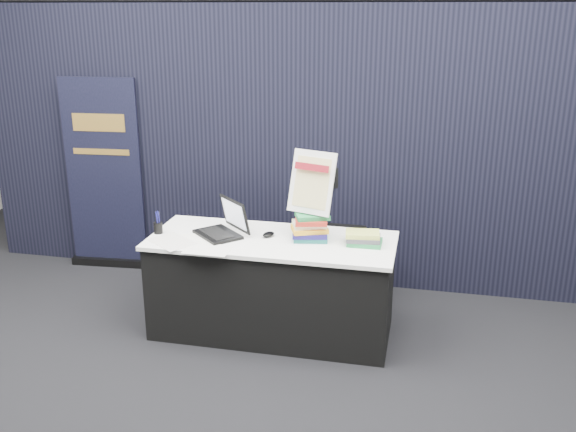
% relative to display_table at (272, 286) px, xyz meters
% --- Properties ---
extents(floor, '(8.00, 8.00, 0.00)m').
position_rel_display_table_xyz_m(floor, '(0.00, -0.55, -0.38)').
color(floor, black).
rests_on(floor, ground).
extents(wall_back, '(8.00, 0.02, 3.50)m').
position_rel_display_table_xyz_m(wall_back, '(0.00, 3.45, 1.37)').
color(wall_back, silver).
rests_on(wall_back, floor).
extents(drape_partition, '(6.00, 0.08, 2.40)m').
position_rel_display_table_xyz_m(drape_partition, '(0.00, 1.05, 0.82)').
color(drape_partition, black).
rests_on(drape_partition, floor).
extents(display_table, '(1.80, 0.75, 0.75)m').
position_rel_display_table_xyz_m(display_table, '(0.00, 0.00, 0.00)').
color(display_table, black).
rests_on(display_table, floor).
extents(laptop, '(0.42, 0.48, 0.26)m').
position_rel_display_table_xyz_m(laptop, '(-0.41, 0.02, 0.44)').
color(laptop, black).
rests_on(laptop, display_table).
extents(mouse, '(0.11, 0.13, 0.03)m').
position_rel_display_table_xyz_m(mouse, '(-0.04, 0.04, 0.39)').
color(mouse, black).
rests_on(mouse, display_table).
extents(brochure_left, '(0.39, 0.34, 0.00)m').
position_rel_display_table_xyz_m(brochure_left, '(-0.57, -0.14, 0.38)').
color(brochure_left, white).
rests_on(brochure_left, display_table).
extents(brochure_mid, '(0.41, 0.39, 0.00)m').
position_rel_display_table_xyz_m(brochure_mid, '(-0.69, -0.22, 0.38)').
color(brochure_mid, silver).
rests_on(brochure_mid, display_table).
extents(brochure_right, '(0.32, 0.23, 0.00)m').
position_rel_display_table_xyz_m(brochure_right, '(-0.38, -0.31, 0.38)').
color(brochure_right, white).
rests_on(brochure_right, display_table).
extents(pen_cup, '(0.08, 0.08, 0.08)m').
position_rel_display_table_xyz_m(pen_cup, '(-0.86, -0.07, 0.42)').
color(pen_cup, black).
rests_on(pen_cup, display_table).
extents(book_stack_tall, '(0.28, 0.24, 0.20)m').
position_rel_display_table_xyz_m(book_stack_tall, '(0.28, 0.05, 0.47)').
color(book_stack_tall, '#19615C').
rests_on(book_stack_tall, display_table).
extents(book_stack_short, '(0.24, 0.19, 0.10)m').
position_rel_display_table_xyz_m(book_stack_short, '(0.67, 0.03, 0.42)').
color(book_stack_short, '#228143').
rests_on(book_stack_short, display_table).
extents(info_sign, '(0.36, 0.23, 0.46)m').
position_rel_display_table_xyz_m(info_sign, '(0.28, 0.08, 0.79)').
color(info_sign, black).
rests_on(info_sign, book_stack_tall).
extents(pullup_banner, '(0.76, 0.16, 1.78)m').
position_rel_display_table_xyz_m(pullup_banner, '(-1.83, 0.95, 0.41)').
color(pullup_banner, black).
rests_on(pullup_banner, floor).
extents(stacking_chair, '(0.54, 0.55, 1.06)m').
position_rel_display_table_xyz_m(stacking_chair, '(0.38, 0.84, 0.21)').
color(stacking_chair, black).
rests_on(stacking_chair, floor).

